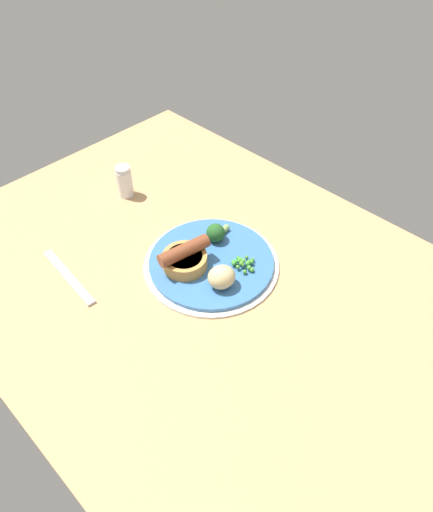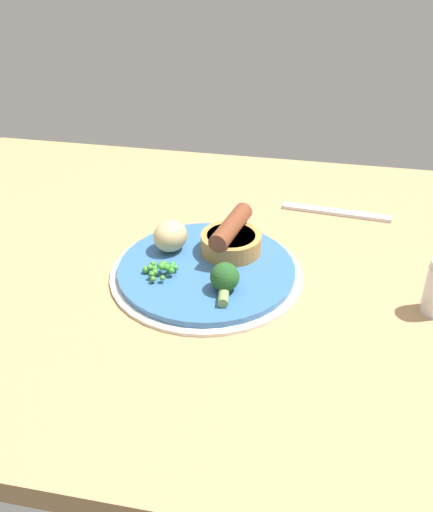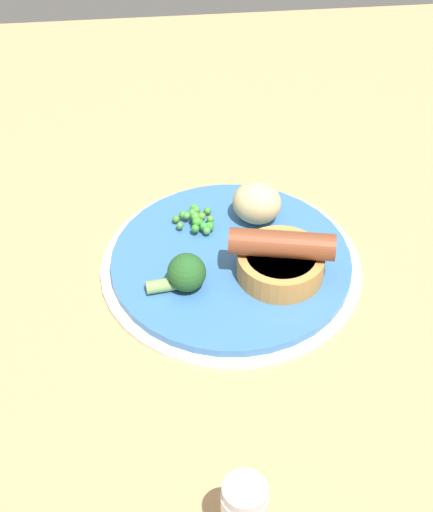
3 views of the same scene
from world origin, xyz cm
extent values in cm
cube|color=tan|center=(0.00, 0.00, 1.50)|extent=(110.00, 80.00, 3.00)
cylinder|color=silver|center=(-0.58, 3.39, 3.25)|extent=(27.02, 27.02, 0.50)
cylinder|color=#386BA8|center=(-0.58, 3.39, 3.70)|extent=(24.86, 24.86, 1.40)
cylinder|color=#BC8442|center=(-3.22, -1.28, 5.77)|extent=(8.78, 8.78, 2.73)
cylinder|color=#472614|center=(-3.22, -1.28, 6.98)|extent=(7.02, 7.02, 0.30)
cylinder|color=brown|center=(-3.22, -1.28, 8.48)|extent=(4.68, 10.73, 2.70)
sphere|color=#3A8A34|center=(5.43, 5.97, 5.47)|extent=(0.73, 0.73, 0.73)
sphere|color=#45903F|center=(6.64, 6.42, 5.23)|extent=(0.90, 0.90, 0.90)
sphere|color=#44882D|center=(5.59, 8.67, 5.01)|extent=(0.80, 0.80, 0.80)
sphere|color=#3E8A2F|center=(5.99, 7.89, 5.23)|extent=(0.87, 0.87, 0.87)
sphere|color=#4A8C32|center=(4.98, 6.61, 5.79)|extent=(0.86, 0.86, 0.86)
sphere|color=green|center=(3.80, 5.21, 5.25)|extent=(0.98, 0.98, 0.98)
sphere|color=green|center=(3.78, 5.83, 5.33)|extent=(0.87, 0.87, 0.87)
sphere|color=#4C9528|center=(7.27, 6.61, 4.99)|extent=(0.86, 0.86, 0.86)
sphere|color=#498E3E|center=(3.29, 5.56, 5.11)|extent=(0.81, 0.81, 0.81)
sphere|color=green|center=(5.87, 6.89, 5.48)|extent=(0.90, 0.90, 0.90)
sphere|color=#4A963F|center=(5.63, 7.50, 5.36)|extent=(0.76, 0.76, 0.76)
sphere|color=#378A2D|center=(3.53, 6.76, 5.33)|extent=(0.88, 0.88, 0.88)
sphere|color=green|center=(4.25, 6.53, 5.64)|extent=(1.00, 1.00, 1.00)
sphere|color=#498C3A|center=(4.37, 8.32, 5.12)|extent=(0.75, 0.75, 0.75)
sphere|color=#448B32|center=(6.65, 5.19, 5.02)|extent=(0.83, 0.83, 0.83)
sphere|color=#4B912E|center=(4.97, 5.04, 5.24)|extent=(0.80, 0.80, 0.80)
sphere|color=#388932|center=(4.23, 6.20, 5.49)|extent=(0.78, 0.78, 0.78)
sphere|color=#4C892C|center=(5.07, 5.95, 5.62)|extent=(0.93, 0.93, 0.93)
sphere|color=#418431|center=(4.93, 6.67, 5.72)|extent=(0.74, 0.74, 0.74)
sphere|color=green|center=(4.92, 6.70, 5.76)|extent=(0.85, 0.85, 0.85)
sphere|color=#428E33|center=(7.23, 6.58, 4.90)|extent=(0.99, 0.99, 0.99)
sphere|color=#235623|center=(-4.07, 8.19, 6.34)|extent=(3.87, 3.87, 3.87)
cylinder|color=#7A9E56|center=(-4.40, 10.79, 5.08)|extent=(1.71, 3.07, 1.36)
ellipsoid|color=#CCB77F|center=(5.45, -0.49, 6.69)|extent=(6.42, 6.72, 4.58)
cube|color=silver|center=(-18.15, -18.52, 3.30)|extent=(18.07, 3.11, 0.60)
cylinder|color=silver|center=(-31.00, 5.78, 6.30)|extent=(3.55, 3.55, 6.60)
cylinder|color=silver|center=(-31.00, 5.78, 10.10)|extent=(3.37, 3.37, 1.00)
camera|label=1|loc=(44.08, -41.06, 69.25)|focal=32.00mm
camera|label=2|loc=(-14.91, 68.14, 48.57)|focal=40.00mm
camera|label=3|loc=(-64.02, 11.02, 64.75)|focal=60.00mm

